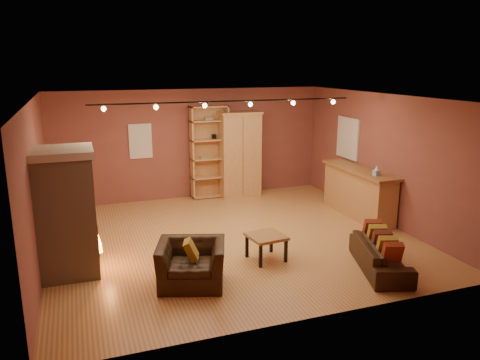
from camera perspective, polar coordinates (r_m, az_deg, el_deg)
name	(u,v)px	position (r m, az deg, el deg)	size (l,w,h in m)	color
floor	(232,238)	(9.49, -1.00, -7.11)	(7.00, 7.00, 0.00)	#A76F3B
ceiling	(231,98)	(8.87, -1.07, 10.00)	(7.00, 7.00, 0.00)	#56311B
back_wall	(192,144)	(12.15, -5.92, 4.38)	(7.00, 0.02, 2.80)	brown
left_wall	(37,186)	(8.66, -23.56, -0.67)	(0.02, 6.50, 2.80)	brown
right_wall	(383,159)	(10.69, 17.07, 2.50)	(0.02, 6.50, 2.80)	brown
fireplace	(67,213)	(8.15, -20.36, -3.74)	(1.01, 0.98, 2.12)	tan
back_window	(140,141)	(11.87, -12.04, 4.65)	(0.56, 0.04, 0.86)	silver
bookcase	(209,151)	(12.16, -3.84, 3.54)	(0.98, 0.38, 2.39)	tan
armoire	(239,154)	(12.27, -0.07, 3.20)	(1.09, 0.62, 2.22)	tan
bar_counter	(358,192)	(11.04, 14.23, -1.42)	(0.62, 2.32, 1.11)	tan
tissue_box	(377,171)	(10.31, 16.31, 1.01)	(0.13, 0.13, 0.22)	#86B2D7
right_window	(348,138)	(11.77, 13.01, 5.01)	(0.05, 0.90, 1.00)	silver
loveseat	(381,250)	(8.35, 16.78, -8.20)	(1.00, 1.74, 0.72)	black
armchair	(191,257)	(7.51, -5.97, -9.26)	(1.21, 0.98, 0.92)	black
coffee_table	(266,239)	(8.39, 3.22, -7.13)	(0.68, 0.68, 0.46)	#9A6838
track_rail	(228,103)	(9.07, -1.48, 9.37)	(5.20, 0.09, 0.13)	black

